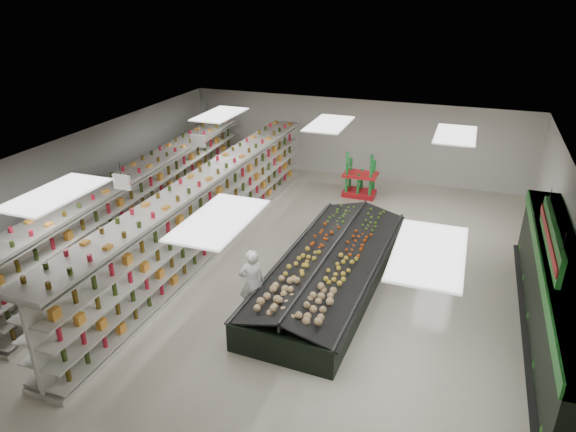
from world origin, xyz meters
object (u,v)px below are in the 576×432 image
at_px(produce_island, 331,267).
at_px(shopper_main, 252,282).
at_px(gondola_left, 146,202).
at_px(soda_endcap, 360,176).
at_px(shopper_background, 216,178).
at_px(gondola_center, 207,215).

relative_size(produce_island, shopper_main, 4.15).
height_order(gondola_left, soda_endcap, gondola_left).
bearing_deg(shopper_background, gondola_center, -140.59).
distance_m(produce_island, shopper_main, 2.46).
relative_size(produce_island, soda_endcap, 4.52).
xyz_separation_m(gondola_center, shopper_main, (2.61, -2.70, -0.21)).
xyz_separation_m(produce_island, shopper_main, (-1.42, -1.98, 0.39)).
distance_m(gondola_left, shopper_main, 5.85).
bearing_deg(gondola_center, shopper_background, 113.98).
bearing_deg(gondola_center, gondola_left, 172.52).
bearing_deg(produce_island, shopper_main, -125.73).
bearing_deg(produce_island, gondola_left, 170.56).
bearing_deg(gondola_left, shopper_background, 73.89).
bearing_deg(gondola_center, shopper_main, -45.46).
distance_m(shopper_main, shopper_background, 7.62).
relative_size(shopper_main, shopper_background, 1.11).
bearing_deg(shopper_background, gondola_left, -177.53).
xyz_separation_m(produce_island, shopper_background, (-5.61, 4.39, 0.30)).
relative_size(gondola_left, produce_island, 1.80).
distance_m(soda_endcap, shopper_main, 8.44).
relative_size(produce_island, shopper_background, 4.60).
relative_size(gondola_center, shopper_background, 8.62).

